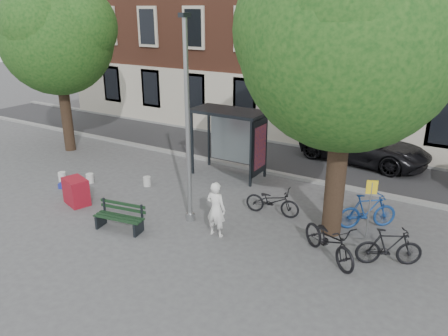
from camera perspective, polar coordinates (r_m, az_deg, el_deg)
name	(u,v)px	position (r m, az deg, el deg)	size (l,w,h in m)	color
ground	(190,220)	(13.76, -4.40, -6.79)	(90.00, 90.00, 0.00)	#4C4C4F
road	(283,158)	(19.42, 7.66, 1.28)	(40.00, 4.00, 0.01)	#28282B
curb_near	(262,171)	(17.68, 5.02, -0.33)	(40.00, 0.25, 0.12)	gray
curb_far	(300,146)	(21.16, 9.88, 2.90)	(40.00, 0.25, 0.12)	gray
lamppost	(188,134)	(12.75, -4.73, 4.45)	(0.28, 0.35, 6.11)	#9EA0A3
tree_right	(348,34)	(11.77, 15.95, 16.49)	(5.76, 5.60, 8.20)	black
tree_left	(54,34)	(20.70, -21.32, 16.05)	(5.18, 4.86, 7.40)	black
bus_shelter	(239,129)	(16.63, 1.95, 5.14)	(2.85, 1.45, 2.62)	#1E2328
painter	(216,209)	(12.49, -1.06, -5.41)	(0.60, 0.40, 1.66)	white
bench	(120,218)	(13.38, -13.44, -6.39)	(1.60, 0.75, 0.79)	#1E2328
bike_a	(272,201)	(13.96, 6.34, -4.32)	(0.62, 1.77, 0.93)	black
bike_b	(367,211)	(13.73, 18.23, -5.35)	(0.51, 1.81, 1.09)	navy
bike_c	(329,240)	(11.82, 13.59, -9.15)	(0.72, 2.07, 1.09)	black
bike_d	(389,247)	(12.04, 20.76, -9.61)	(0.48, 1.68, 1.01)	black
car_dark	(364,145)	(19.55, 17.87, 2.87)	(2.47, 5.35, 1.49)	black
red_stand	(76,191)	(15.44, -18.75, -2.92)	(0.90, 0.60, 0.90)	maroon
blue_crate	(68,185)	(17.09, -19.74, -2.09)	(0.55, 0.40, 0.20)	navy
bucket_a	(62,177)	(17.75, -20.39, -1.07)	(0.28, 0.28, 0.36)	silver
bucket_b	(147,181)	(16.44, -10.02, -1.73)	(0.28, 0.28, 0.36)	silver
bucket_c	(90,178)	(17.25, -17.11, -1.29)	(0.28, 0.28, 0.36)	silver
notice_sign	(371,198)	(12.82, 18.60, -3.69)	(0.29, 0.15, 1.78)	#9EA0A3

